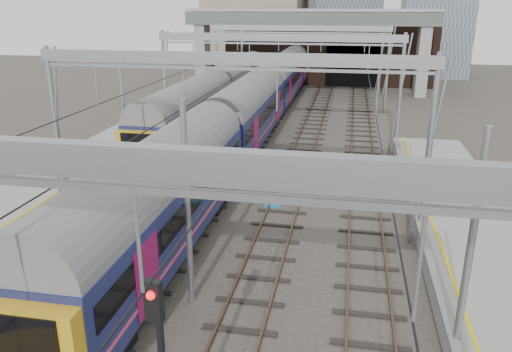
# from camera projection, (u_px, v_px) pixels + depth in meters

# --- Properties ---
(ground) EXTENTS (160.00, 160.00, 0.00)m
(ground) POSITION_uv_depth(u_px,v_px,m) (172.00, 336.00, 15.38)
(ground) COLOR #38332D
(ground) RESTS_ON ground
(tracks) EXTENTS (14.40, 80.00, 0.22)m
(tracks) POSITION_uv_depth(u_px,v_px,m) (259.00, 178.00, 29.30)
(tracks) COLOR #4C3828
(tracks) RESTS_ON ground
(overhead_line) EXTENTS (16.80, 80.00, 8.00)m
(overhead_line) POSITION_uv_depth(u_px,v_px,m) (277.00, 54.00, 33.20)
(overhead_line) COLOR gray
(overhead_line) RESTS_ON ground
(retaining_wall) EXTENTS (28.00, 2.75, 9.00)m
(retaining_wall) POSITION_uv_depth(u_px,v_px,m) (324.00, 50.00, 61.96)
(retaining_wall) COLOR black
(retaining_wall) RESTS_ON ground
(overbridge) EXTENTS (28.00, 3.00, 9.25)m
(overbridge) POSITION_uv_depth(u_px,v_px,m) (309.00, 27.00, 55.74)
(overbridge) COLOR gray
(overbridge) RESTS_ON ground
(train_main) EXTENTS (2.94, 67.88, 5.01)m
(train_main) POSITION_uv_depth(u_px,v_px,m) (268.00, 93.00, 42.55)
(train_main) COLOR black
(train_main) RESTS_ON ground
(train_second) EXTENTS (2.78, 32.16, 4.79)m
(train_second) POSITION_uv_depth(u_px,v_px,m) (217.00, 96.00, 41.66)
(train_second) COLOR black
(train_second) RESTS_ON ground
(equip_cover_b) EXTENTS (0.89, 0.68, 0.10)m
(equip_cover_b) POSITION_uv_depth(u_px,v_px,m) (272.00, 205.00, 25.34)
(equip_cover_b) COLOR #197ABB
(equip_cover_b) RESTS_ON ground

